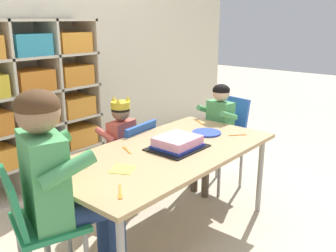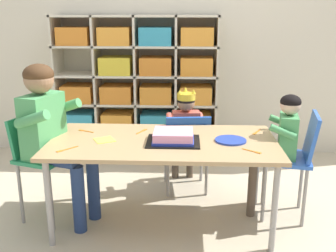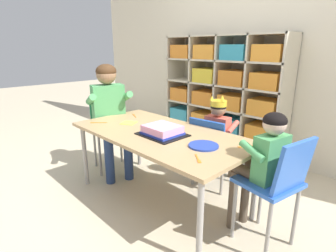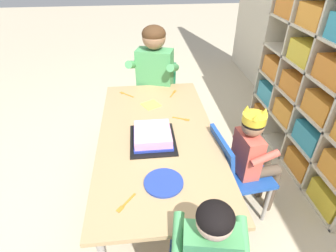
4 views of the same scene
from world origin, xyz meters
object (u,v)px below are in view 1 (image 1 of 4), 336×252
(fork_beside_plate_stack, at_px, (126,150))
(birthday_cake_on_tray, at_px, (177,143))
(classroom_chair_blue, at_px, (130,157))
(classroom_chair_guest_side, at_px, (224,134))
(fork_at_table_front_edge, at_px, (73,170))
(fork_by_napkin, at_px, (120,193))
(child_with_crown, at_px, (117,137))
(guest_at_table_side, at_px, (215,123))
(classroom_chair_adult_side, at_px, (38,223))
(fork_near_child_seat, at_px, (200,122))
(fork_near_cake_tray, at_px, (239,135))
(activity_table, at_px, (166,157))
(adult_helper_seated, at_px, (59,175))
(paper_plate_stack, at_px, (206,133))

(fork_beside_plate_stack, bearing_deg, birthday_cake_on_tray, 71.28)
(classroom_chair_blue, xyz_separation_m, classroom_chair_guest_side, (0.73, -0.35, 0.07))
(fork_at_table_front_edge, bearing_deg, fork_by_napkin, -67.23)
(child_with_crown, relative_size, guest_at_table_side, 0.95)
(birthday_cake_on_tray, bearing_deg, guest_at_table_side, 14.50)
(classroom_chair_adult_side, distance_m, guest_at_table_side, 1.62)
(classroom_chair_adult_side, relative_size, fork_near_child_seat, 6.28)
(fork_near_child_seat, bearing_deg, fork_at_table_front_edge, 121.03)
(fork_near_child_seat, height_order, fork_near_cake_tray, same)
(classroom_chair_adult_side, relative_size, fork_by_napkin, 6.10)
(fork_near_cake_tray, bearing_deg, guest_at_table_side, -85.67)
(classroom_chair_blue, xyz_separation_m, birthday_cake_on_tray, (-0.09, -0.52, 0.24))
(guest_at_table_side, bearing_deg, fork_near_cake_tray, -23.83)
(fork_at_table_front_edge, bearing_deg, activity_table, 8.48)
(adult_helper_seated, bearing_deg, paper_plate_stack, -72.64)
(classroom_chair_adult_side, bearing_deg, adult_helper_seated, -90.00)
(activity_table, distance_m, fork_near_cake_tray, 0.58)
(fork_at_table_front_edge, bearing_deg, guest_at_table_side, 24.93)
(classroom_chair_adult_side, distance_m, paper_plate_stack, 1.28)
(classroom_chair_blue, height_order, fork_by_napkin, classroom_chair_blue)
(adult_helper_seated, xyz_separation_m, paper_plate_stack, (1.16, -0.02, -0.07))
(classroom_chair_guest_side, height_order, fork_by_napkin, classroom_chair_guest_side)
(birthday_cake_on_tray, bearing_deg, child_with_crown, 83.27)
(classroom_chair_blue, relative_size, fork_beside_plate_stack, 5.50)
(fork_near_cake_tray, bearing_deg, birthday_cake_on_tray, 20.53)
(guest_at_table_side, relative_size, paper_plate_stack, 4.33)
(adult_helper_seated, relative_size, fork_near_cake_tray, 9.91)
(activity_table, distance_m, classroom_chair_adult_side, 0.85)
(guest_at_table_side, distance_m, fork_at_table_front_edge, 1.33)
(fork_at_table_front_edge, height_order, fork_beside_plate_stack, same)
(classroom_chair_adult_side, bearing_deg, child_with_crown, -42.93)
(fork_at_table_front_edge, xyz_separation_m, fork_near_child_seat, (1.18, 0.02, 0.00))
(fork_near_cake_tray, bearing_deg, classroom_chair_adult_side, 28.68)
(fork_beside_plate_stack, xyz_separation_m, fork_by_napkin, (-0.41, -0.39, 0.00))
(classroom_chair_guest_side, bearing_deg, birthday_cake_on_tray, -68.08)
(classroom_chair_blue, height_order, fork_beside_plate_stack, classroom_chair_blue)
(fork_near_child_seat, bearing_deg, paper_plate_stack, 164.28)
(activity_table, xyz_separation_m, fork_near_child_seat, (0.63, 0.19, 0.05))
(fork_at_table_front_edge, bearing_deg, fork_near_child_seat, 26.93)
(child_with_crown, bearing_deg, guest_at_table_side, 138.46)
(child_with_crown, height_order, fork_near_cake_tray, child_with_crown)
(activity_table, bearing_deg, fork_at_table_front_edge, 162.63)
(activity_table, relative_size, fork_by_napkin, 12.40)
(adult_helper_seated, xyz_separation_m, fork_beside_plate_stack, (0.58, 0.16, -0.08))
(adult_helper_seated, distance_m, paper_plate_stack, 1.17)
(fork_beside_plate_stack, bearing_deg, guest_at_table_side, 113.43)
(fork_near_child_seat, bearing_deg, fork_by_napkin, 138.57)
(activity_table, bearing_deg, fork_near_child_seat, 17.24)
(fork_near_child_seat, xyz_separation_m, fork_by_napkin, (-1.20, -0.40, -0.00))
(child_with_crown, height_order, fork_beside_plate_stack, child_with_crown)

